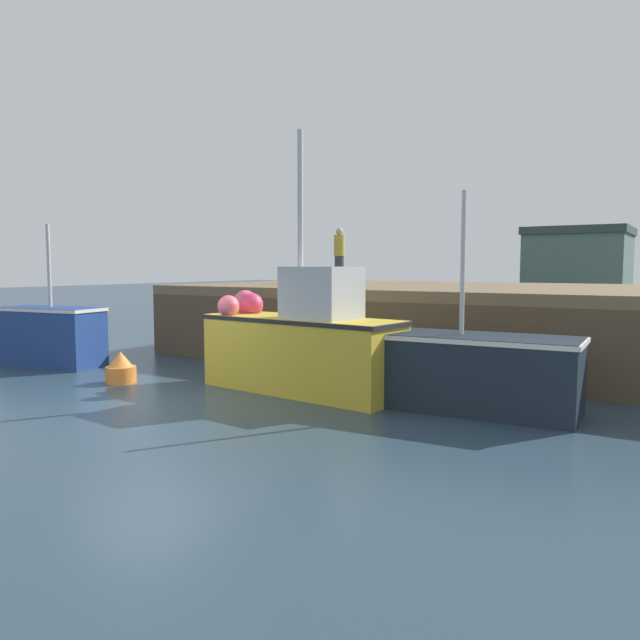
{
  "coord_description": "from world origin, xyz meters",
  "views": [
    {
      "loc": [
        8.6,
        -7.68,
        2.47
      ],
      "look_at": [
        0.74,
        4.81,
        1.16
      ],
      "focal_mm": 34.24,
      "sensor_mm": 36.0,
      "label": 1
    }
  ],
  "objects_px": {
    "fishing_boat_near_left": "(52,335)",
    "fishing_boat_mid": "(461,369)",
    "dockworker": "(339,255)",
    "mooring_buoy_foreground": "(121,369)",
    "fishing_boat_near_right": "(301,343)",
    "rowboat": "(454,394)"
  },
  "relations": [
    {
      "from": "fishing_boat_near_left",
      "to": "fishing_boat_mid",
      "type": "distance_m",
      "value": 10.19
    },
    {
      "from": "fishing_boat_near_left",
      "to": "fishing_boat_mid",
      "type": "relative_size",
      "value": 0.87
    },
    {
      "from": "fishing_boat_near_right",
      "to": "dockworker",
      "type": "relative_size",
      "value": 2.95
    },
    {
      "from": "mooring_buoy_foreground",
      "to": "fishing_boat_near_right",
      "type": "bearing_deg",
      "value": 18.6
    },
    {
      "from": "fishing_boat_near_left",
      "to": "rowboat",
      "type": "relative_size",
      "value": 1.97
    },
    {
      "from": "fishing_boat_near_right",
      "to": "rowboat",
      "type": "distance_m",
      "value": 3.08
    },
    {
      "from": "fishing_boat_mid",
      "to": "dockworker",
      "type": "relative_size",
      "value": 2.35
    },
    {
      "from": "fishing_boat_near_left",
      "to": "fishing_boat_mid",
      "type": "height_order",
      "value": "fishing_boat_mid"
    },
    {
      "from": "mooring_buoy_foreground",
      "to": "fishing_boat_near_left",
      "type": "bearing_deg",
      "value": 169.45
    },
    {
      "from": "fishing_boat_near_left",
      "to": "fishing_boat_mid",
      "type": "bearing_deg",
      "value": 5.35
    },
    {
      "from": "dockworker",
      "to": "mooring_buoy_foreground",
      "type": "bearing_deg",
      "value": -95.24
    },
    {
      "from": "fishing_boat_near_left",
      "to": "fishing_boat_near_right",
      "type": "distance_m",
      "value": 7.05
    },
    {
      "from": "fishing_boat_mid",
      "to": "dockworker",
      "type": "bearing_deg",
      "value": 134.15
    },
    {
      "from": "fishing_boat_mid",
      "to": "mooring_buoy_foreground",
      "type": "bearing_deg",
      "value": -167.23
    },
    {
      "from": "fishing_boat_near_right",
      "to": "fishing_boat_near_left",
      "type": "bearing_deg",
      "value": -174.68
    },
    {
      "from": "fishing_boat_mid",
      "to": "fishing_boat_near_right",
      "type": "bearing_deg",
      "value": -174.57
    },
    {
      "from": "mooring_buoy_foreground",
      "to": "fishing_boat_mid",
      "type": "bearing_deg",
      "value": 12.77
    },
    {
      "from": "rowboat",
      "to": "fishing_boat_mid",
      "type": "bearing_deg",
      "value": -52.61
    },
    {
      "from": "fishing_boat_near_left",
      "to": "rowboat",
      "type": "bearing_deg",
      "value": 7.08
    },
    {
      "from": "fishing_boat_near_right",
      "to": "mooring_buoy_foreground",
      "type": "height_order",
      "value": "fishing_boat_near_right"
    },
    {
      "from": "fishing_boat_mid",
      "to": "dockworker",
      "type": "distance_m",
      "value": 9.09
    },
    {
      "from": "fishing_boat_near_left",
      "to": "mooring_buoy_foreground",
      "type": "height_order",
      "value": "fishing_boat_near_left"
    }
  ]
}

